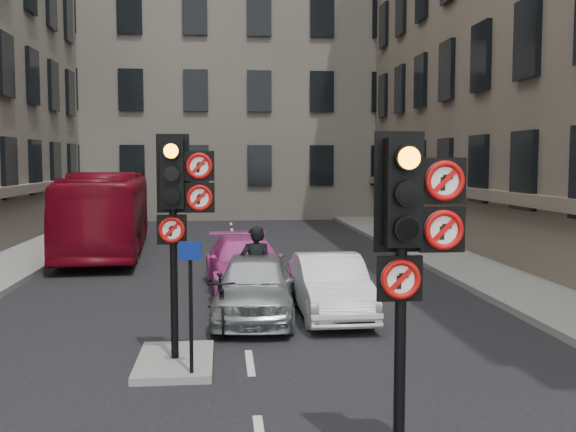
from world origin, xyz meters
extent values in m
cube|color=gray|center=(7.20, 12.00, 0.08)|extent=(3.00, 50.00, 0.16)
cube|color=gray|center=(-1.20, 5.00, 0.06)|extent=(1.20, 2.00, 0.12)
cube|color=gray|center=(0.00, 38.00, 10.00)|extent=(30.00, 14.00, 20.00)
cylinder|color=black|center=(1.40, 1.00, 1.20)|extent=(0.12, 0.12, 2.40)
cube|color=black|center=(1.40, 1.00, 2.95)|extent=(0.36, 0.28, 1.10)
cube|color=black|center=(1.40, 1.13, 2.95)|extent=(0.52, 0.03, 1.25)
cylinder|color=orange|center=(1.40, 0.76, 3.30)|extent=(0.22, 0.01, 0.22)
cylinder|color=black|center=(1.40, 0.76, 2.95)|extent=(0.22, 0.01, 0.22)
cylinder|color=black|center=(1.40, 0.76, 2.60)|extent=(0.22, 0.01, 0.22)
cube|color=black|center=(1.82, 0.98, 3.07)|extent=(0.47, 0.05, 0.47)
cylinder|color=white|center=(1.82, 0.94, 3.07)|extent=(0.41, 0.02, 0.41)
torus|color=#BF0C0A|center=(1.82, 0.93, 3.07)|extent=(0.41, 0.06, 0.41)
cube|color=#BF0C0A|center=(1.82, 0.92, 3.07)|extent=(0.25, 0.01, 0.25)
cube|color=black|center=(1.82, 0.98, 2.57)|extent=(0.47, 0.05, 0.47)
cylinder|color=white|center=(1.82, 0.94, 2.57)|extent=(0.41, 0.02, 0.41)
torus|color=#BF0C0A|center=(1.82, 0.93, 2.57)|extent=(0.41, 0.06, 0.41)
cube|color=#BF0C0A|center=(1.82, 0.92, 2.57)|extent=(0.25, 0.01, 0.25)
cube|color=black|center=(1.38, 0.98, 2.07)|extent=(0.47, 0.05, 0.47)
cylinder|color=white|center=(1.38, 0.94, 2.07)|extent=(0.41, 0.02, 0.41)
torus|color=#BF0C0A|center=(1.38, 0.93, 2.07)|extent=(0.41, 0.06, 0.41)
cube|color=#BF0C0A|center=(1.38, 0.92, 2.07)|extent=(0.25, 0.01, 0.25)
cylinder|color=black|center=(-1.20, 5.00, 1.32)|extent=(0.12, 0.12, 2.40)
cube|color=black|center=(-1.20, 5.00, 3.07)|extent=(0.36, 0.28, 1.10)
cube|color=black|center=(-1.20, 5.13, 3.07)|extent=(0.52, 0.03, 1.25)
cylinder|color=orange|center=(-1.20, 4.75, 3.42)|extent=(0.22, 0.02, 0.22)
cylinder|color=black|center=(-1.20, 4.75, 3.07)|extent=(0.22, 0.02, 0.22)
cylinder|color=black|center=(-1.20, 4.75, 2.72)|extent=(0.22, 0.02, 0.22)
cube|color=black|center=(-0.78, 4.98, 3.19)|extent=(0.47, 0.05, 0.47)
cylinder|color=white|center=(-0.78, 4.94, 3.19)|extent=(0.41, 0.02, 0.41)
torus|color=#BF0C0A|center=(-0.78, 4.92, 3.19)|extent=(0.41, 0.06, 0.41)
cube|color=#BF0C0A|center=(-0.78, 4.92, 3.19)|extent=(0.25, 0.02, 0.25)
cube|color=black|center=(-0.78, 4.98, 2.69)|extent=(0.47, 0.05, 0.47)
cylinder|color=white|center=(-0.78, 4.94, 2.69)|extent=(0.41, 0.02, 0.41)
torus|color=#BF0C0A|center=(-0.78, 4.92, 2.69)|extent=(0.41, 0.06, 0.41)
cube|color=#BF0C0A|center=(-0.78, 4.92, 2.69)|extent=(0.25, 0.02, 0.25)
cube|color=black|center=(-1.22, 4.98, 2.19)|extent=(0.47, 0.05, 0.47)
cylinder|color=white|center=(-1.22, 4.94, 2.19)|extent=(0.41, 0.02, 0.41)
torus|color=#BF0C0A|center=(-1.22, 4.92, 2.19)|extent=(0.41, 0.06, 0.41)
cube|color=#BF0C0A|center=(-1.22, 4.92, 2.19)|extent=(0.25, 0.02, 0.25)
imported|color=#A5A9AC|center=(0.23, 8.06, 0.69)|extent=(1.96, 4.15, 1.37)
imported|color=silver|center=(1.83, 8.18, 0.64)|extent=(1.39, 3.88, 1.27)
imported|color=#C83B9B|center=(0.14, 11.23, 0.66)|extent=(2.19, 4.68, 1.32)
imported|color=maroon|center=(-4.50, 18.49, 1.43)|extent=(3.13, 10.42, 2.86)
imported|color=black|center=(-0.47, 6.99, 0.55)|extent=(0.60, 1.84, 1.09)
imported|color=black|center=(0.28, 8.62, 0.94)|extent=(0.71, 0.49, 1.89)
cylinder|color=black|center=(-0.90, 4.20, 1.09)|extent=(0.06, 0.06, 1.93)
cube|color=navy|center=(-0.90, 4.15, 1.96)|extent=(0.34, 0.12, 0.27)
camera|label=1|loc=(-0.42, -5.69, 3.28)|focal=42.00mm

